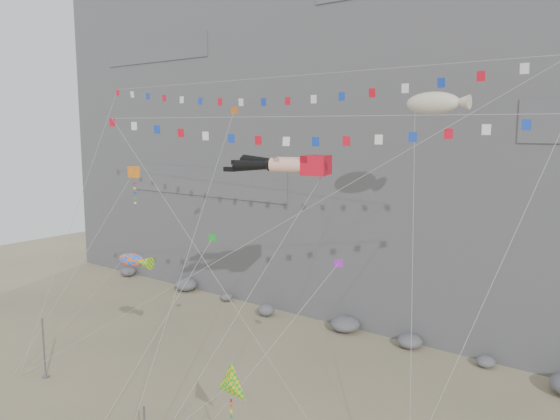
{
  "coord_description": "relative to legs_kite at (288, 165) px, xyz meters",
  "views": [
    {
      "loc": [
        22.95,
        -22.73,
        17.43
      ],
      "look_at": [
        -1.06,
        9.0,
        11.56
      ],
      "focal_mm": 35.0,
      "sensor_mm": 36.0,
      "label": 1
    }
  ],
  "objects": [
    {
      "name": "small_kite_b",
      "position": [
        5.22,
        -2.35,
        -5.55
      ],
      "size": [
        5.04,
        9.23,
        13.69
      ],
      "color": "purple",
      "rests_on": "ground"
    },
    {
      "name": "talus_boulders",
      "position": [
        -1.8,
        10.96,
        -14.55
      ],
      "size": [
        60.0,
        3.0,
        1.2
      ],
      "primitive_type": null,
      "color": "slate",
      "rests_on": "ground"
    },
    {
      "name": "flag_banner_upper",
      "position": [
        -2.73,
        2.21,
        5.89
      ],
      "size": [
        37.55,
        13.7,
        27.94
      ],
      "color": "red",
      "rests_on": "ground"
    },
    {
      "name": "ground",
      "position": [
        -1.8,
        -6.04,
        -15.15
      ],
      "size": [
        120.0,
        120.0,
        0.0
      ],
      "primitive_type": "plane",
      "color": "#9B8C6A",
      "rests_on": "ground"
    },
    {
      "name": "cliff",
      "position": [
        -1.8,
        25.96,
        9.85
      ],
      "size": [
        80.0,
        28.0,
        50.0
      ],
      "primitive_type": "cube",
      "color": "slate",
      "rests_on": "ground"
    },
    {
      "name": "blimp_windsock",
      "position": [
        7.56,
        5.38,
        3.93
      ],
      "size": [
        7.09,
        13.76,
        23.58
      ],
      "color": "beige",
      "rests_on": "ground"
    },
    {
      "name": "delta_kite",
      "position": [
        4.2,
        -10.39,
        -9.97
      ],
      "size": [
        6.14,
        4.4,
        8.2
      ],
      "color": "yellow",
      "rests_on": "ground"
    },
    {
      "name": "fish_windsock",
      "position": [
        -8.68,
        -6.06,
        -6.5
      ],
      "size": [
        9.76,
        4.37,
        12.21
      ],
      "color": "#FF5A0D",
      "rests_on": "ground"
    },
    {
      "name": "legs_kite",
      "position": [
        0.0,
        0.0,
        0.0
      ],
      "size": [
        7.23,
        17.1,
        21.86
      ],
      "rotation": [
        0.0,
        0.0,
        0.3
      ],
      "color": "red",
      "rests_on": "ground"
    },
    {
      "name": "flag_banner_lower",
      "position": [
        2.43,
        -1.98,
        3.02
      ],
      "size": [
        27.42,
        10.38,
        21.53
      ],
      "color": "red",
      "rests_on": "ground"
    },
    {
      "name": "anchor_pole_left",
      "position": [
        -14.21,
        -9.66,
        -12.96
      ],
      "size": [
        0.12,
        0.12,
        4.39
      ],
      "primitive_type": "cylinder",
      "color": "slate",
      "rests_on": "ground"
    },
    {
      "name": "small_kite_a",
      "position": [
        -5.64,
        0.91,
        3.19
      ],
      "size": [
        3.86,
        13.53,
        23.01
      ],
      "color": "#DA5A12",
      "rests_on": "ground"
    },
    {
      "name": "small_kite_c",
      "position": [
        -2.76,
        -4.47,
        -4.72
      ],
      "size": [
        1.1,
        10.58,
        14.52
      ],
      "color": "green",
      "rests_on": "ground"
    },
    {
      "name": "harlequin_kite",
      "position": [
        -12.47,
        -2.7,
        -0.96
      ],
      "size": [
        4.7,
        9.46,
        16.9
      ],
      "color": "red",
      "rests_on": "ground"
    }
  ]
}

